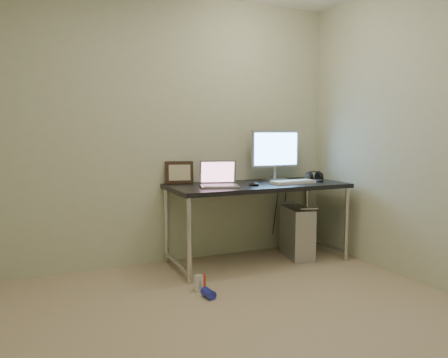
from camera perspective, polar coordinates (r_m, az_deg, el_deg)
floor at (r=2.76m, az=3.09°, el=-20.26°), size 3.50×3.50×0.00m
wall_back at (r=4.11m, az=-8.10°, el=6.32°), size 3.50×0.02×2.50m
desk at (r=4.12m, az=4.36°, el=-1.66°), size 1.67×0.73×0.75m
tower_computer at (r=4.41m, az=9.49°, el=-6.86°), size 0.31×0.51×0.52m
cable_a at (r=4.63m, az=6.75°, el=-4.29°), size 0.01×0.16×0.69m
cable_b at (r=4.66m, az=7.82°, el=-4.48°), size 0.02×0.11×0.71m
can_red at (r=3.52m, az=-2.91°, el=-13.30°), size 0.08×0.08×0.12m
can_white at (r=3.48m, az=-3.31°, el=-13.45°), size 0.09×0.09×0.13m
can_blue at (r=3.36m, az=-2.05°, el=-14.70°), size 0.08×0.13×0.07m
laptop at (r=3.88m, az=-0.68°, el=-0.20°), size 0.39×0.35×0.23m
monitor at (r=4.43m, az=6.72°, el=3.63°), size 0.53×0.16×0.50m
keyboard at (r=4.17m, az=9.01°, el=-0.39°), size 0.45×0.17×0.03m
mouse_right at (r=4.35m, az=12.36°, el=-0.13°), size 0.10×0.13×0.04m
mouse_left at (r=3.96m, az=3.94°, el=-0.60°), size 0.10×0.13×0.04m
headphones at (r=4.53m, az=11.69°, el=0.26°), size 0.16×0.10×0.11m
picture_frame at (r=4.11m, az=-5.87°, el=0.85°), size 0.27×0.14×0.21m
webcam at (r=4.22m, az=-1.79°, el=0.81°), size 0.05×0.04×0.12m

